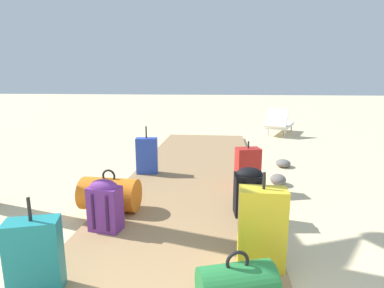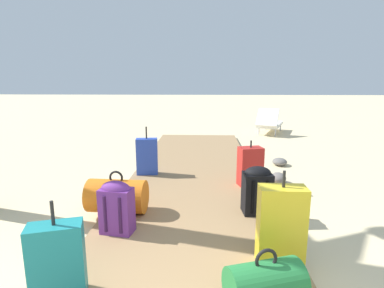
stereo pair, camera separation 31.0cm
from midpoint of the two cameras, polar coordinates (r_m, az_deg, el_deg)
ground_plane at (r=4.19m, az=1.11°, el=-10.68°), size 60.00×60.00×0.00m
boardwalk at (r=4.90m, az=1.87°, el=-6.79°), size 2.02×7.76×0.08m
backpack_black at (r=3.62m, az=12.94°, el=-8.35°), size 0.34×0.29×0.56m
suitcase_teal at (r=2.54m, az=-23.92°, el=-18.61°), size 0.40×0.29×0.73m
backpack_purple at (r=3.27m, az=-13.23°, el=-10.79°), size 0.35×0.25×0.55m
duffel_bag_green at (r=2.33m, az=12.45°, el=-24.44°), size 0.59×0.45×0.42m
duffel_bag_orange at (r=3.78m, az=-12.73°, el=-9.08°), size 0.69×0.43×0.50m
suitcase_blue at (r=5.10m, az=-6.65°, el=-2.17°), size 0.36×0.21×0.79m
suitcase_red at (r=4.54m, az=12.22°, el=-4.28°), size 0.38×0.30×0.67m
suitcase_yellow at (r=2.68m, az=16.18°, el=-14.91°), size 0.38×0.20×0.82m
lounge_chair at (r=9.61m, az=16.83°, el=3.68°), size 1.11×1.66×0.79m
rock_right_near at (r=6.07m, az=17.98°, el=-3.42°), size 0.32×0.35×0.14m
rock_right_mid at (r=5.04m, az=17.43°, el=-6.33°), size 0.24×0.30×0.17m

